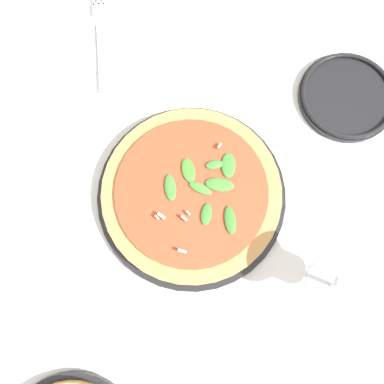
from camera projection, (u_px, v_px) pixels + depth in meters
ground_plane at (205, 189)px, 0.61m from camera, size 6.00×6.00×0.00m
pizza_arugula_main at (192, 194)px, 0.59m from camera, size 0.30×0.30×0.05m
wine_glass at (360, 286)px, 0.48m from camera, size 0.09×0.09×0.14m
napkin at (102, 43)px, 0.67m from camera, size 0.12×0.09×0.01m
fork at (101, 38)px, 0.67m from camera, size 0.21×0.07×0.00m
side_plate_white at (348, 96)px, 0.64m from camera, size 0.17×0.17×0.02m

